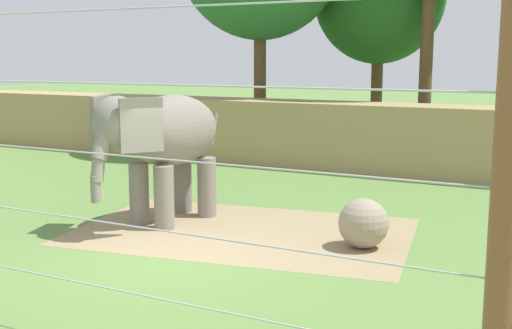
{
  "coord_description": "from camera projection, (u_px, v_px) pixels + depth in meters",
  "views": [
    {
      "loc": [
        6.23,
        -8.92,
        3.43
      ],
      "look_at": [
        0.58,
        1.98,
        1.4
      ],
      "focal_mm": 45.65,
      "sensor_mm": 36.0,
      "label": 1
    }
  ],
  "objects": [
    {
      "name": "enrichment_ball",
      "position": [
        363.0,
        223.0,
        11.78
      ],
      "size": [
        0.91,
        0.91,
        0.91
      ],
      "primitive_type": "sphere",
      "color": "gray",
      "rests_on": "ground"
    },
    {
      "name": "cable_fence",
      "position": [
        21.0,
        169.0,
        8.04
      ],
      "size": [
        12.29,
        0.27,
        4.11
      ],
      "color": "brown",
      "rests_on": "ground"
    },
    {
      "name": "ground_plane",
      "position": [
        173.0,
        259.0,
        11.2
      ],
      "size": [
        120.0,
        120.0,
        0.0
      ],
      "primitive_type": "plane",
      "color": "#5B7F3D"
    },
    {
      "name": "embankment_wall",
      "position": [
        360.0,
        137.0,
        19.8
      ],
      "size": [
        36.0,
        1.8,
        2.06
      ],
      "primitive_type": "cube",
      "color": "tan",
      "rests_on": "ground"
    },
    {
      "name": "elephant",
      "position": [
        163.0,
        137.0,
        13.37
      ],
      "size": [
        1.75,
        3.64,
        2.72
      ],
      "color": "gray",
      "rests_on": "ground"
    },
    {
      "name": "dirt_patch",
      "position": [
        243.0,
        231.0,
        12.96
      ],
      "size": [
        7.14,
        5.21,
        0.01
      ],
      "primitive_type": "cube",
      "rotation": [
        0.0,
        0.0,
        0.16
      ],
      "color": "#937F5B",
      "rests_on": "ground"
    }
  ]
}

